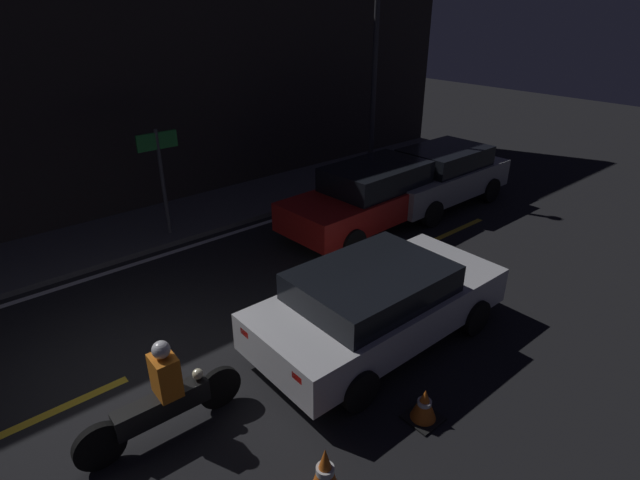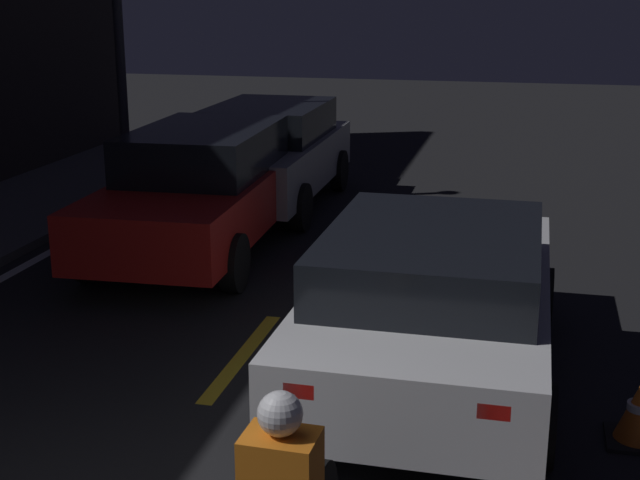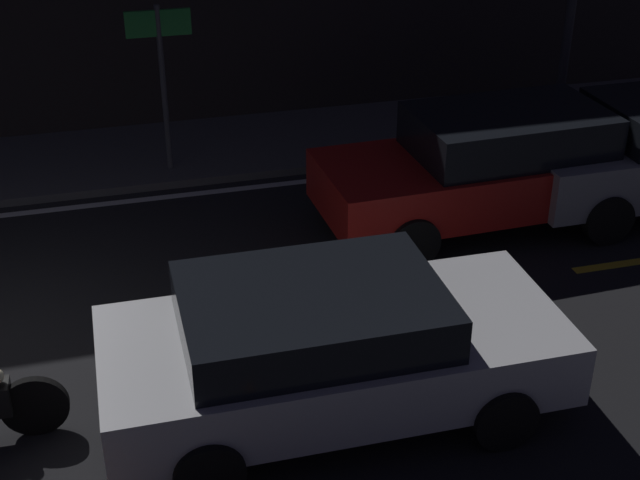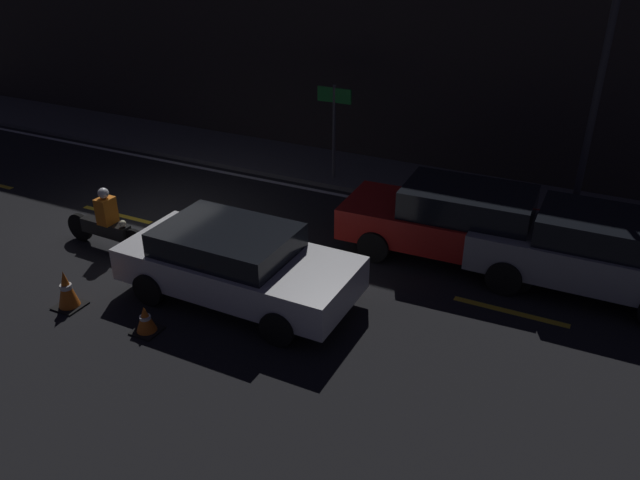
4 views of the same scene
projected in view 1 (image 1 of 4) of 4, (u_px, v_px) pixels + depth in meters
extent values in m
plane|color=black|center=(127.00, 379.00, 7.25)|extent=(56.00, 56.00, 0.00)
cube|color=#4C4C4F|center=(39.00, 258.00, 10.51)|extent=(28.00, 2.40, 0.12)
cube|color=gold|center=(53.00, 412.00, 6.67)|extent=(2.00, 0.14, 0.01)
cube|color=gold|center=(312.00, 295.00, 9.30)|extent=(2.00, 0.14, 0.01)
cube|color=gold|center=(456.00, 230.00, 11.93)|extent=(2.00, 0.14, 0.01)
cube|color=silver|center=(60.00, 288.00, 9.54)|extent=(25.20, 0.14, 0.01)
cube|color=silver|center=(380.00, 306.00, 7.88)|extent=(4.26, 1.88, 0.61)
cube|color=black|center=(372.00, 283.00, 7.53)|extent=(2.35, 1.68, 0.43)
cube|color=red|center=(246.00, 332.00, 7.01)|extent=(0.06, 0.20, 0.10)
cube|color=red|center=(298.00, 377.00, 6.18)|extent=(0.06, 0.20, 0.10)
cylinder|color=black|center=(393.00, 275.00, 9.40)|extent=(0.61, 0.18, 0.61)
cylinder|color=black|center=(475.00, 317.00, 8.15)|extent=(0.61, 0.18, 0.61)
cylinder|color=black|center=(279.00, 328.00, 7.87)|extent=(0.61, 0.18, 0.61)
cylinder|color=black|center=(359.00, 390.00, 6.62)|extent=(0.61, 0.18, 0.61)
cube|color=red|center=(369.00, 202.00, 11.80)|extent=(4.52, 1.87, 0.65)
cube|color=black|center=(376.00, 176.00, 11.68)|extent=(2.51, 1.63, 0.55)
cube|color=red|center=(443.00, 181.00, 12.70)|extent=(0.07, 0.20, 0.10)
cube|color=red|center=(409.00, 171.00, 13.44)|extent=(0.07, 0.20, 0.10)
cylinder|color=black|center=(353.00, 243.00, 10.55)|extent=(0.66, 0.20, 0.65)
cylinder|color=black|center=(302.00, 220.00, 11.65)|extent=(0.66, 0.20, 0.65)
cylinder|color=black|center=(431.00, 210.00, 12.23)|extent=(0.66, 0.20, 0.65)
cylinder|color=black|center=(380.00, 192.00, 13.34)|extent=(0.66, 0.20, 0.65)
cube|color=#9EA0A5|center=(438.00, 180.00, 13.19)|extent=(4.12, 1.76, 0.69)
cube|color=black|center=(445.00, 157.00, 13.05)|extent=(2.27, 1.58, 0.49)
cube|color=red|center=(499.00, 164.00, 13.92)|extent=(0.06, 0.20, 0.10)
cube|color=red|center=(465.00, 155.00, 14.69)|extent=(0.06, 0.20, 0.10)
cylinder|color=black|center=(432.00, 214.00, 12.01)|extent=(0.66, 0.19, 0.65)
cylinder|color=black|center=(381.00, 195.00, 13.16)|extent=(0.66, 0.19, 0.65)
cylinder|color=black|center=(491.00, 190.00, 13.51)|extent=(0.66, 0.19, 0.65)
cylinder|color=black|center=(440.00, 175.00, 14.66)|extent=(0.66, 0.19, 0.65)
cylinder|color=black|center=(220.00, 388.00, 6.66)|extent=(0.61, 0.10, 0.61)
cylinder|color=black|center=(100.00, 446.00, 5.78)|extent=(0.61, 0.12, 0.61)
cube|color=black|center=(162.00, 406.00, 6.15)|extent=(1.20, 0.28, 0.30)
sphere|color=#F2EABF|center=(198.00, 374.00, 6.34)|extent=(0.14, 0.14, 0.14)
cube|color=orange|center=(165.00, 375.00, 6.03)|extent=(0.29, 0.37, 0.55)
sphere|color=silver|center=(161.00, 350.00, 5.86)|extent=(0.22, 0.22, 0.22)
cone|color=orange|center=(325.00, 472.00, 5.38)|extent=(0.37, 0.37, 0.70)
cylinder|color=white|center=(325.00, 470.00, 5.36)|extent=(0.20, 0.20, 0.08)
cube|color=black|center=(423.00, 418.00, 6.56)|extent=(0.44, 0.44, 0.03)
cone|color=orange|center=(424.00, 404.00, 6.45)|extent=(0.34, 0.34, 0.45)
cylinder|color=white|center=(424.00, 402.00, 6.44)|extent=(0.19, 0.19, 0.05)
cylinder|color=#4C4C51|center=(163.00, 183.00, 11.03)|extent=(0.08, 0.08, 2.40)
cube|color=#198C33|center=(157.00, 141.00, 10.62)|extent=(0.90, 0.05, 0.36)
cylinder|color=#333338|center=(373.00, 92.00, 13.41)|extent=(0.14, 0.14, 5.50)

